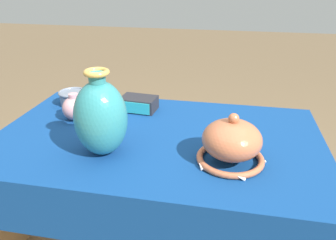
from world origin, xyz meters
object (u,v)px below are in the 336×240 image
Objects in this scene: vase_tall_bulbous at (101,117)px; jar_round_rose at (75,108)px; cup_wide_slate at (73,97)px; vase_dome_bell at (232,143)px; mosaic_tile_box at (139,104)px.

vase_tall_bulbous is 0.34m from jar_round_rose.
vase_dome_bell is at bearing -26.59° from cup_wide_slate.
vase_dome_bell is 1.78× the size of cup_wide_slate.
mosaic_tile_box is at bearing 87.69° from vase_tall_bulbous.
vase_dome_bell is 0.70m from jar_round_rose.
cup_wide_slate is (-0.31, 0.40, -0.10)m from vase_tall_bulbous.
mosaic_tile_box is at bearing 32.61° from jar_round_rose.
vase_tall_bulbous reaches higher than mosaic_tile_box.
vase_tall_bulbous is at bearing -47.72° from jar_round_rose.
vase_tall_bulbous reaches higher than vase_dome_bell.
vase_dome_bell reaches higher than jar_round_rose.
jar_round_rose is at bearing -142.13° from mosaic_tile_box.
vase_tall_bulbous is 0.45m from vase_dome_bell.
cup_wide_slate is at bearing 127.55° from vase_tall_bulbous.
jar_round_rose reaches higher than cup_wide_slate.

